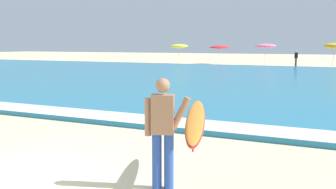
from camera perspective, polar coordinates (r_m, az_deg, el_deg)
ground_plane at (r=6.33m, az=-22.40°, el=-13.20°), size 160.00×160.00×0.00m
sea at (r=22.67m, az=12.40°, el=2.39°), size 120.00×28.00×0.14m
surf_foam at (r=9.98m, az=-2.75°, el=-4.03°), size 120.00×1.17×0.01m
surfer_with_board at (r=5.42m, az=1.64°, el=-4.77°), size 1.28×2.66×1.73m
beach_umbrella_0 at (r=41.28m, az=1.77°, el=7.72°), size 2.04×2.06×2.27m
beach_umbrella_1 at (r=40.74m, az=8.19°, el=7.51°), size 2.20×2.22×2.15m
beach_umbrella_2 at (r=38.90m, az=15.29°, el=7.50°), size 2.16×2.18×2.32m
beach_umbrella_3 at (r=37.37m, az=24.98°, el=7.05°), size 1.78×1.78×2.35m
beachgoer_near_row_left at (r=38.01m, az=19.76°, el=5.49°), size 0.32×0.20×1.58m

